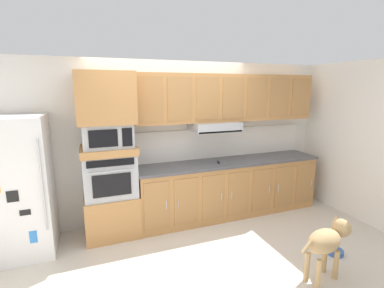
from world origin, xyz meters
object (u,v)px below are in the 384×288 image
dog (328,241)px  dog_food_bowl (335,252)px  screwdriver (219,162)px  microwave (108,135)px  built_in_oven (110,174)px  refrigerator (18,187)px

dog → dog_food_bowl: dog is taller
screwdriver → microwave: bearing=177.7°
dog → dog_food_bowl: size_ratio=4.13×
built_in_oven → dog: bearing=-40.9°
built_in_oven → dog_food_bowl: (2.60, -1.54, -0.87)m
microwave → screwdriver: size_ratio=4.20×
dog_food_bowl → dog: bearing=-148.8°
refrigerator → microwave: bearing=3.5°
refrigerator → dog_food_bowl: bearing=-21.7°
refrigerator → screwdriver: refrigerator is taller
microwave → dog: (2.12, -1.84, -1.01)m
built_in_oven → screwdriver: 1.66m
built_in_oven → screwdriver: built_in_oven is taller
screwdriver → dog_food_bowl: size_ratio=0.77×
built_in_oven → dog: (2.12, -1.84, -0.45)m
refrigerator → screwdriver: (2.77, 0.00, 0.05)m
screwdriver → dog: screwdriver is taller
refrigerator → dog_food_bowl: size_ratio=8.80×
microwave → dog_food_bowl: size_ratio=3.22×
refrigerator → screwdriver: bearing=0.0°
microwave → dog_food_bowl: bearing=-30.7°
built_in_oven → screwdriver: (1.66, -0.07, 0.03)m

